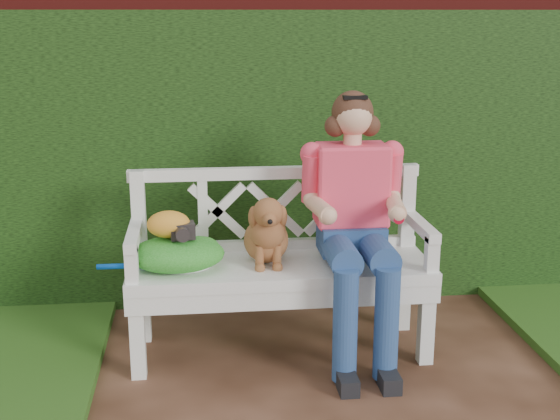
{
  "coord_description": "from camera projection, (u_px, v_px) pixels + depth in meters",
  "views": [
    {
      "loc": [
        -0.6,
        -2.58,
        1.69
      ],
      "look_at": [
        -0.2,
        0.94,
        0.75
      ],
      "focal_mm": 48.0,
      "sensor_mm": 36.0,
      "label": 1
    }
  ],
  "objects": [
    {
      "name": "brick_wall",
      "position": [
        296.0,
        113.0,
        4.52
      ],
      "size": [
        10.0,
        0.3,
        2.2
      ],
      "primitive_type": "cube",
      "color": "maroon",
      "rests_on": "ground"
    },
    {
      "name": "ivy_hedge",
      "position": [
        301.0,
        160.0,
        4.37
      ],
      "size": [
        10.0,
        0.18,
        1.7
      ],
      "primitive_type": "cube",
      "color": "#2F621C",
      "rests_on": "ground"
    },
    {
      "name": "garden_bench",
      "position": [
        280.0,
        307.0,
        3.79
      ],
      "size": [
        1.61,
        0.69,
        0.48
      ],
      "primitive_type": null,
      "rotation": [
        0.0,
        0.0,
        0.06
      ],
      "color": "white",
      "rests_on": "ground"
    },
    {
      "name": "seated_woman",
      "position": [
        352.0,
        232.0,
        3.71
      ],
      "size": [
        0.56,
        0.73,
        1.26
      ],
      "primitive_type": null,
      "rotation": [
        0.0,
        0.0,
        -0.03
      ],
      "color": "#DD3B65",
      "rests_on": "ground"
    },
    {
      "name": "dog",
      "position": [
        266.0,
        228.0,
        3.67
      ],
      "size": [
        0.24,
        0.33,
        0.36
      ],
      "primitive_type": null,
      "rotation": [
        0.0,
        0.0,
        -0.0
      ],
      "color": "#AF8A48",
      "rests_on": "garden_bench"
    },
    {
      "name": "tennis_racket",
      "position": [
        175.0,
        264.0,
        3.66
      ],
      "size": [
        0.63,
        0.44,
        0.03
      ],
      "primitive_type": null,
      "rotation": [
        0.0,
        0.0,
        0.38
      ],
      "color": "white",
      "rests_on": "garden_bench"
    },
    {
      "name": "green_bag",
      "position": [
        177.0,
        253.0,
        3.62
      ],
      "size": [
        0.55,
        0.49,
        0.16
      ],
      "primitive_type": null,
      "rotation": [
        0.0,
        0.0,
        0.33
      ],
      "color": "green",
      "rests_on": "garden_bench"
    },
    {
      "name": "camera_item",
      "position": [
        182.0,
        231.0,
        3.58
      ],
      "size": [
        0.13,
        0.1,
        0.08
      ],
      "primitive_type": "cube",
      "rotation": [
        0.0,
        0.0,
        0.13
      ],
      "color": "black",
      "rests_on": "green_bag"
    },
    {
      "name": "baseball_glove",
      "position": [
        169.0,
        224.0,
        3.59
      ],
      "size": [
        0.25,
        0.22,
        0.13
      ],
      "primitive_type": "ellipsoid",
      "rotation": [
        0.0,
        0.0,
        0.36
      ],
      "color": "orange",
      "rests_on": "green_bag"
    }
  ]
}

